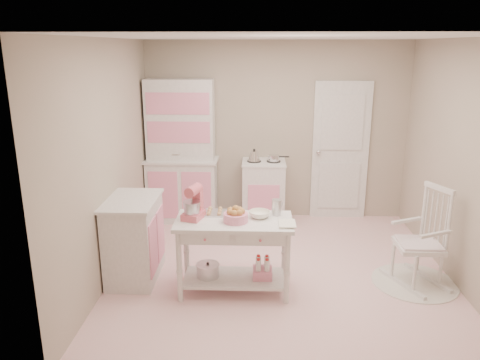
% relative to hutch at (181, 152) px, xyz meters
% --- Properties ---
extents(room_shell, '(3.84, 3.84, 2.62)m').
position_rel_hutch_xyz_m(room_shell, '(1.38, -1.66, 0.61)').
color(room_shell, pink).
rests_on(room_shell, ground).
extents(door, '(0.82, 0.05, 2.04)m').
position_rel_hutch_xyz_m(door, '(2.33, 0.21, -0.02)').
color(door, white).
rests_on(door, ground).
extents(hutch, '(1.06, 0.50, 2.08)m').
position_rel_hutch_xyz_m(hutch, '(0.00, 0.00, 0.00)').
color(hutch, white).
rests_on(hutch, ground).
extents(stove, '(0.62, 0.57, 0.92)m').
position_rel_hutch_xyz_m(stove, '(1.20, -0.05, -0.58)').
color(stove, white).
rests_on(stove, ground).
extents(base_cabinet, '(0.54, 0.84, 0.92)m').
position_rel_hutch_xyz_m(base_cabinet, '(-0.25, -1.83, -0.58)').
color(base_cabinet, white).
rests_on(base_cabinet, ground).
extents(lace_rug, '(0.92, 0.92, 0.01)m').
position_rel_hutch_xyz_m(lace_rug, '(2.85, -1.87, -1.03)').
color(lace_rug, white).
rests_on(lace_rug, ground).
extents(rocking_chair, '(0.74, 0.85, 1.10)m').
position_rel_hutch_xyz_m(rocking_chair, '(2.85, -1.87, -0.49)').
color(rocking_chair, white).
rests_on(rocking_chair, ground).
extents(work_table, '(1.20, 0.60, 0.80)m').
position_rel_hutch_xyz_m(work_table, '(0.87, -2.09, -0.64)').
color(work_table, white).
rests_on(work_table, ground).
extents(stand_mixer, '(0.27, 0.33, 0.34)m').
position_rel_hutch_xyz_m(stand_mixer, '(0.45, -2.07, -0.07)').
color(stand_mixer, '#DE5D6E').
rests_on(stand_mixer, work_table).
extents(cookie_tray, '(0.34, 0.24, 0.02)m').
position_rel_hutch_xyz_m(cookie_tray, '(0.72, -1.91, -0.23)').
color(cookie_tray, silver).
rests_on(cookie_tray, work_table).
extents(bread_basket, '(0.25, 0.25, 0.09)m').
position_rel_hutch_xyz_m(bread_basket, '(0.89, -2.14, -0.19)').
color(bread_basket, pink).
rests_on(bread_basket, work_table).
extents(mixing_bowl, '(0.22, 0.22, 0.07)m').
position_rel_hutch_xyz_m(mixing_bowl, '(1.13, -2.01, -0.21)').
color(mixing_bowl, white).
rests_on(mixing_bowl, work_table).
extents(metal_pitcher, '(0.10, 0.10, 0.17)m').
position_rel_hutch_xyz_m(metal_pitcher, '(1.31, -1.93, -0.16)').
color(metal_pitcher, silver).
rests_on(metal_pitcher, work_table).
extents(recipe_book, '(0.17, 0.23, 0.02)m').
position_rel_hutch_xyz_m(recipe_book, '(1.32, -2.21, -0.23)').
color(recipe_book, white).
rests_on(recipe_book, work_table).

